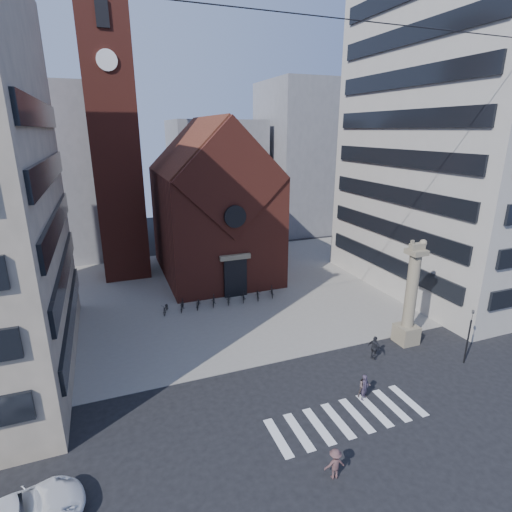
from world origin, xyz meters
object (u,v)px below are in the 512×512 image
(traffic_light, at_px, (469,335))
(scooter_0, at_px, (166,308))
(pedestrian_2, at_px, (375,348))
(pedestrian_1, at_px, (364,386))
(lion_column, at_px, (410,303))
(pedestrian_0, at_px, (365,387))

(traffic_light, bearing_deg, scooter_0, 139.83)
(pedestrian_2, bearing_deg, pedestrian_1, 119.63)
(traffic_light, height_order, pedestrian_1, traffic_light)
(pedestrian_2, bearing_deg, lion_column, -90.01)
(traffic_light, xyz_separation_m, pedestrian_2, (-5.96, 2.83, -1.35))
(pedestrian_1, height_order, scooter_0, pedestrian_1)
(traffic_light, relative_size, pedestrian_1, 2.65)
(lion_column, distance_m, pedestrian_2, 4.85)
(pedestrian_0, height_order, pedestrian_2, pedestrian_2)
(traffic_light, relative_size, scooter_0, 2.33)
(scooter_0, bearing_deg, pedestrian_1, -40.94)
(pedestrian_1, xyz_separation_m, pedestrian_2, (3.39, 3.51, 0.13))
(lion_column, xyz_separation_m, traffic_light, (1.99, -4.00, -1.17))
(traffic_light, distance_m, scooter_0, 25.45)
(lion_column, xyz_separation_m, pedestrian_2, (-3.97, -1.17, -2.52))
(pedestrian_0, xyz_separation_m, pedestrian_2, (3.50, 3.69, 0.06))
(pedestrian_1, height_order, pedestrian_2, pedestrian_2)
(lion_column, distance_m, pedestrian_1, 9.12)
(pedestrian_1, relative_size, scooter_0, 0.88)
(traffic_light, bearing_deg, lion_column, 116.46)
(lion_column, bearing_deg, pedestrian_0, -146.99)
(pedestrian_2, relative_size, scooter_0, 1.02)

